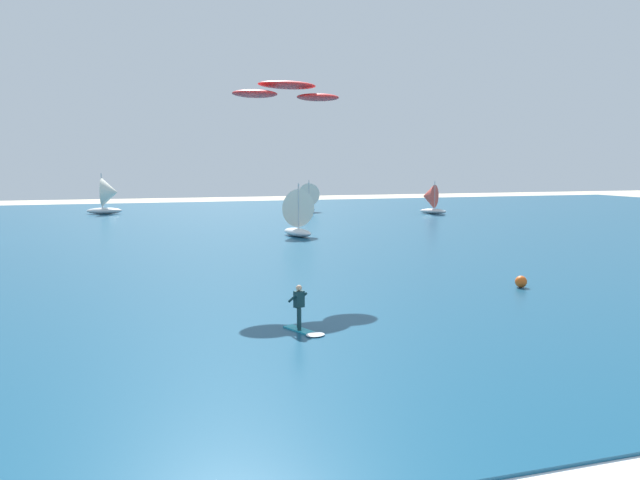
# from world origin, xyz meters

# --- Properties ---
(ocean) EXTENTS (160.00, 90.00, 0.10)m
(ocean) POSITION_xyz_m (0.00, 50.88, 0.05)
(ocean) COLOR navy
(ocean) RESTS_ON ground
(kitesurfer) EXTENTS (1.23, 2.02, 1.67)m
(kitesurfer) POSITION_xyz_m (-1.98, 17.25, 0.70)
(kitesurfer) COLOR #26B2CC
(kitesurfer) RESTS_ON ocean
(kite) EXTENTS (5.92, 2.92, 0.86)m
(kite) POSITION_xyz_m (-0.06, 26.47, 9.62)
(kite) COLOR red
(sailboat_mid_left) EXTENTS (3.40, 3.48, 3.91)m
(sailboat_mid_left) POSITION_xyz_m (27.31, 63.90, 1.89)
(sailboat_mid_left) COLOR silver
(sailboat_mid_left) RESTS_ON ocean
(sailboat_near_shore) EXTENTS (4.22, 3.63, 4.83)m
(sailboat_near_shore) POSITION_xyz_m (-9.26, 75.06, 2.31)
(sailboat_near_shore) COLOR silver
(sailboat_near_shore) RESTS_ON ocean
(sailboat_heeled_over) EXTENTS (2.81, 3.35, 3.97)m
(sailboat_heeled_over) POSITION_xyz_m (14.42, 71.83, 1.92)
(sailboat_heeled_over) COLOR navy
(sailboat_heeled_over) RESTS_ON ocean
(sailboat_outermost) EXTENTS (3.43, 3.90, 4.39)m
(sailboat_outermost) POSITION_xyz_m (5.71, 46.37, 2.11)
(sailboat_outermost) COLOR white
(sailboat_outermost) RESTS_ON ocean
(marker_buoy) EXTENTS (0.58, 0.58, 0.58)m
(marker_buoy) POSITION_xyz_m (10.42, 21.78, 0.39)
(marker_buoy) COLOR #E55919
(marker_buoy) RESTS_ON ocean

